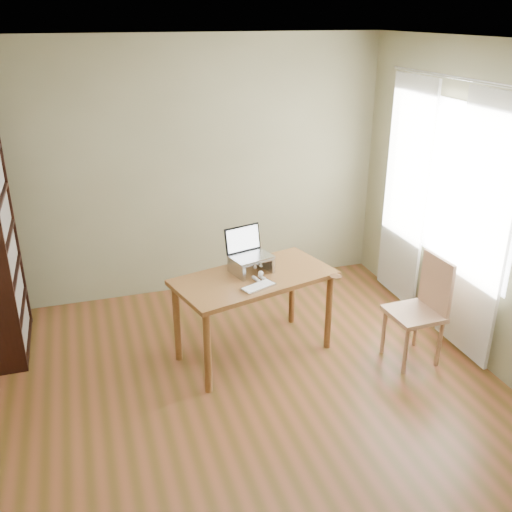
{
  "coord_description": "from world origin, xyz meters",
  "views": [
    {
      "loc": [
        -1.09,
        -3.29,
        2.77
      ],
      "look_at": [
        0.21,
        0.77,
        0.94
      ],
      "focal_mm": 40.0,
      "sensor_mm": 36.0,
      "label": 1
    }
  ],
  "objects_px": {
    "desk": "(254,287)",
    "laptop": "(249,248)",
    "cat": "(248,264)",
    "chair": "(422,306)",
    "keyboard": "(258,287)"
  },
  "relations": [
    {
      "from": "laptop",
      "to": "chair",
      "type": "distance_m",
      "value": 1.53
    },
    {
      "from": "desk",
      "to": "laptop",
      "type": "height_order",
      "value": "laptop"
    },
    {
      "from": "cat",
      "to": "chair",
      "type": "xyz_separation_m",
      "value": [
        1.34,
        -0.6,
        -0.31
      ]
    },
    {
      "from": "desk",
      "to": "laptop",
      "type": "bearing_deg",
      "value": 74.93
    },
    {
      "from": "laptop",
      "to": "cat",
      "type": "relative_size",
      "value": 0.8
    },
    {
      "from": "desk",
      "to": "laptop",
      "type": "distance_m",
      "value": 0.33
    },
    {
      "from": "desk",
      "to": "cat",
      "type": "relative_size",
      "value": 3.02
    },
    {
      "from": "laptop",
      "to": "chair",
      "type": "relative_size",
      "value": 0.41
    },
    {
      "from": "laptop",
      "to": "keyboard",
      "type": "distance_m",
      "value": 0.4
    },
    {
      "from": "laptop",
      "to": "cat",
      "type": "height_order",
      "value": "laptop"
    },
    {
      "from": "desk",
      "to": "chair",
      "type": "relative_size",
      "value": 1.56
    },
    {
      "from": "laptop",
      "to": "chair",
      "type": "height_order",
      "value": "laptop"
    },
    {
      "from": "desk",
      "to": "cat",
      "type": "xyz_separation_m",
      "value": [
        -0.02,
        0.11,
        0.17
      ]
    },
    {
      "from": "laptop",
      "to": "cat",
      "type": "distance_m",
      "value": 0.13
    },
    {
      "from": "desk",
      "to": "laptop",
      "type": "relative_size",
      "value": 3.77
    }
  ]
}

